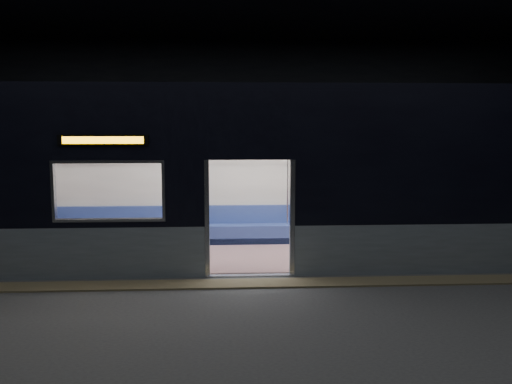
{
  "coord_description": "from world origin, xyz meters",
  "views": [
    {
      "loc": [
        -0.41,
        -8.2,
        2.64
      ],
      "look_at": [
        0.18,
        2.3,
        1.34
      ],
      "focal_mm": 38.0,
      "sensor_mm": 36.0,
      "label": 1
    }
  ],
  "objects": [
    {
      "name": "station_floor",
      "position": [
        0.0,
        0.0,
        -0.01
      ],
      "size": [
        24.0,
        14.0,
        0.01
      ],
      "primitive_type": "cube",
      "color": "#47494C",
      "rests_on": "ground"
    },
    {
      "name": "station_envelope",
      "position": [
        0.0,
        0.0,
        3.66
      ],
      "size": [
        24.0,
        14.0,
        5.0
      ],
      "color": "black",
      "rests_on": "station_floor"
    },
    {
      "name": "tactile_strip",
      "position": [
        0.0,
        0.55,
        0.01
      ],
      "size": [
        22.8,
        0.5,
        0.03
      ],
      "primitive_type": "cube",
      "color": "#8C7F59",
      "rests_on": "station_floor"
    },
    {
      "name": "metro_car",
      "position": [
        -0.0,
        2.54,
        1.85
      ],
      "size": [
        18.0,
        3.04,
        3.35
      ],
      "color": "#909CAB",
      "rests_on": "station_floor"
    },
    {
      "name": "passenger",
      "position": [
        3.89,
        3.55,
        0.85
      ],
      "size": [
        0.48,
        0.79,
        1.49
      ],
      "rotation": [
        0.0,
        0.0,
        -0.14
      ],
      "color": "black",
      "rests_on": "metro_car"
    },
    {
      "name": "handbag",
      "position": [
        3.89,
        3.29,
        0.71
      ],
      "size": [
        0.37,
        0.33,
        0.16
      ],
      "primitive_type": "cube",
      "rotation": [
        0.0,
        0.0,
        0.17
      ],
      "color": "black",
      "rests_on": "passenger"
    },
    {
      "name": "transit_map",
      "position": [
        1.67,
        3.85,
        1.5
      ],
      "size": [
        1.09,
        0.03,
        0.71
      ],
      "primitive_type": "cube",
      "color": "white",
      "rests_on": "metro_car"
    }
  ]
}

